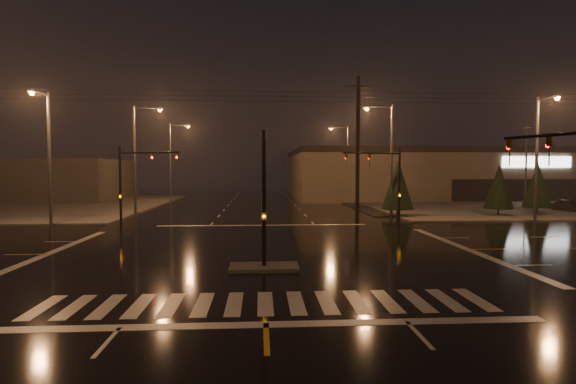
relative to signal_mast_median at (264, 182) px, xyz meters
name	(u,v)px	position (x,y,z in m)	size (l,w,h in m)	color
ground	(264,252)	(0.00, 3.07, -3.75)	(140.00, 140.00, 0.00)	black
sidewalk_ne	(506,203)	(30.00, 33.07, -3.69)	(36.00, 36.00, 0.12)	#4D4B45
sidewalk_nw	(1,206)	(-30.00, 33.07, -3.69)	(36.00, 36.00, 0.12)	#4D4B45
median_island	(264,267)	(0.00, -0.93, -3.68)	(3.00, 1.60, 0.15)	#4D4B45
crosswalk	(265,303)	(0.00, -5.93, -3.75)	(15.00, 2.60, 0.01)	beige
stop_bar_near	(266,325)	(0.00, -7.93, -3.75)	(16.00, 0.50, 0.01)	beige
stop_bar_far	(263,225)	(0.00, 14.07, -3.75)	(16.00, 0.50, 0.01)	beige
parking_lot	(555,205)	(35.00, 31.07, -3.71)	(50.00, 24.00, 0.08)	black
retail_building	(482,172)	(35.00, 49.06, 0.09)	(60.20, 28.30, 7.20)	#766A54
commercial_block	(13,180)	(-35.00, 45.07, -0.95)	(30.00, 18.00, 5.60)	#3B3634
signal_mast_median	(264,182)	(0.00, 0.00, 0.00)	(0.25, 4.59, 6.00)	black
signal_mast_ne	(388,176)	(9.50, 13.21, 0.04)	(4.84, 1.86, 6.00)	black
signal_mast_nw	(133,176)	(-9.50, 13.21, 0.04)	(4.84, 1.86, 6.00)	black
streetlight_1	(138,152)	(-11.18, 21.07, 2.05)	(2.77, 0.32, 10.00)	#38383A
streetlight_2	(173,157)	(-11.18, 37.07, 2.05)	(2.77, 0.32, 10.00)	#38383A
streetlight_3	(388,152)	(11.18, 19.07, 2.05)	(2.77, 0.32, 10.00)	#38383A
streetlight_4	(346,158)	(11.18, 39.07, 2.05)	(2.77, 0.32, 10.00)	#38383A
streetlight_5	(47,149)	(-16.00, 14.26, 2.05)	(0.32, 2.77, 10.00)	#38383A
streetlight_6	(539,150)	(22.00, 14.26, 2.05)	(0.32, 2.77, 10.00)	#38383A
utility_pole_1	(358,147)	(8.00, 17.07, 2.38)	(2.20, 0.32, 12.00)	black
conifer_0	(398,184)	(12.23, 19.56, -0.82)	(2.86, 2.86, 5.17)	black
conifer_1	(499,186)	(21.57, 19.38, -1.03)	(2.60, 2.60, 4.76)	black
conifer_2	(538,185)	(25.92, 20.46, -0.96)	(2.68, 2.68, 4.89)	black
car_parked	(569,205)	(30.82, 22.97, -3.10)	(1.55, 3.85, 1.31)	black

